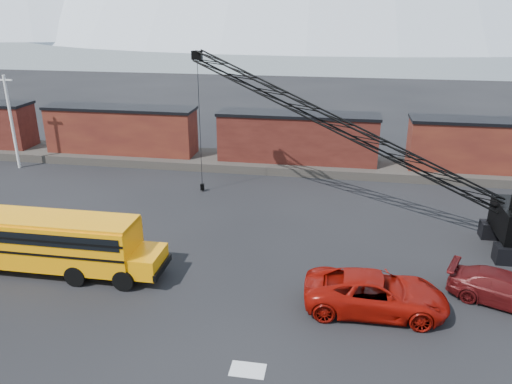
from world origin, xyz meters
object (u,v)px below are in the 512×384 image
school_bus (51,241)px  maroon_suv (506,289)px  red_pickup (376,293)px  crawler_crane (342,127)px

school_bus → maroon_suv: 23.02m
red_pickup → maroon_suv: (6.20, 1.62, -0.15)m
maroon_suv → crawler_crane: size_ratio=0.21×
red_pickup → maroon_suv: bearing=-75.9°
red_pickup → crawler_crane: crawler_crane is taller
school_bus → red_pickup: (16.78, -0.82, -0.87)m
school_bus → maroon_suv: school_bus is taller
school_bus → crawler_crane: 18.40m
red_pickup → maroon_suv: red_pickup is taller
school_bus → crawler_crane: size_ratio=0.47×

